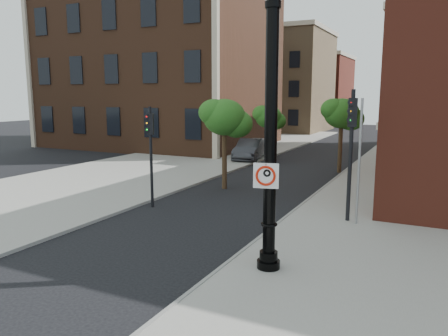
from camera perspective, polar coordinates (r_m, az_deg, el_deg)
The scene contains 16 objects.
ground at distance 12.93m, azimuth -8.21°, elevation -11.30°, with size 120.00×120.00×0.00m, color black.
sidewalk_right at distance 20.44m, azimuth 23.08°, elevation -3.99°, with size 8.00×60.00×0.12m, color gray.
sidewalk_left at distance 32.45m, azimuth -3.38°, elevation 1.55°, with size 10.00×50.00×0.12m, color gray.
curb_edge at distance 20.99m, azimuth 12.27°, elevation -3.06°, with size 0.10×60.00×0.14m, color gray.
victorian_building at distance 41.12m, azimuth -8.04°, elevation 15.31°, with size 18.60×14.60×17.95m.
bg_building_tan_a at distance 57.15m, azimuth 7.07°, elevation 10.94°, with size 12.00×12.00×12.00m, color #8B6D4C.
bg_building_red at distance 70.50m, azimuth 10.87°, elevation 9.76°, with size 12.00×12.00×10.00m, color maroon.
lamppost at distance 10.94m, azimuth 6.09°, elevation 2.80°, with size 0.61×0.61×7.16m.
no_parking_sign at distance 10.89m, azimuth 5.51°, elevation -0.99°, with size 0.63×0.18×0.64m.
parked_car at distance 30.97m, azimuth 3.44°, elevation 2.45°, with size 1.58×4.54×1.50m, color #2B2B2F.
traffic_signal_left at distance 17.87m, azimuth -9.60°, elevation 3.60°, with size 0.33×0.36×4.10m.
traffic_signal_right at distance 15.84m, azimuth 16.29°, elevation 4.22°, with size 0.36×0.41×4.77m.
utility_pole at distance 15.63m, azimuth 17.22°, elevation 0.49°, with size 0.09×0.09×4.47m, color #999999.
street_tree_a at distance 21.11m, azimuth 0.17°, elevation 6.49°, with size 2.43×2.20×4.38m.
street_tree_b at distance 29.87m, azimuth 5.88°, elevation 6.57°, with size 2.15×1.94×3.87m.
street_tree_c at distance 26.57m, azimuth 15.18°, elevation 6.77°, with size 2.42×2.19×4.36m.
Camera 1 is at (6.91, -9.91, 4.59)m, focal length 35.00 mm.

